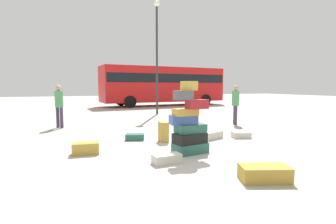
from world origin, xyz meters
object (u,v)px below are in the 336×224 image
suitcase_cream_left_side (241,135)px  person_tourist_with_camera (236,101)px  suitcase_tan_upright_blue (86,148)px  lamp_post (157,41)px  suitcase_tan_foreground_near (163,132)px  suitcase_cream_behind_tower (167,159)px  suitcase_teal_white_trunk (135,137)px  suitcase_tan_right_side (264,173)px  person_bearded_onlooker (59,103)px  suitcase_tower (189,125)px  parked_bus (164,83)px  suitcase_cream_foreground_far (211,135)px

suitcase_cream_left_side → person_tourist_with_camera: size_ratio=0.32×
suitcase_tan_upright_blue → lamp_post: lamp_post is taller
suitcase_tan_foreground_near → lamp_post: (2.38, 6.96, 3.81)m
suitcase_cream_left_side → suitcase_cream_behind_tower: (-3.14, -1.58, 0.00)m
suitcase_teal_white_trunk → person_tourist_with_camera: (4.69, 1.44, 0.88)m
suitcase_tan_right_side → person_bearded_onlooker: size_ratio=0.49×
suitcase_tower → parked_bus: parked_bus is taller
suitcase_cream_left_side → suitcase_teal_white_trunk: size_ratio=0.97×
suitcase_tan_foreground_near → suitcase_teal_white_trunk: bearing=145.4°
suitcase_tan_right_side → parked_bus: bearing=95.1°
suitcase_teal_white_trunk → lamp_post: (3.08, 6.43, 4.01)m
suitcase_tan_right_side → suitcase_tan_upright_blue: suitcase_tan_upright_blue is taller
suitcase_cream_behind_tower → suitcase_teal_white_trunk: size_ratio=1.09×
suitcase_cream_foreground_far → lamp_post: bearing=63.9°
suitcase_cream_foreground_far → person_tourist_with_camera: bearing=21.5°
person_bearded_onlooker → parked_bus: size_ratio=0.16×
suitcase_cream_left_side → suitcase_tower: bearing=-140.0°
suitcase_cream_behind_tower → suitcase_tan_right_side: (1.14, -1.54, 0.03)m
suitcase_tan_right_side → suitcase_tan_foreground_near: bearing=118.4°
suitcase_tan_right_side → person_bearded_onlooker: person_bearded_onlooker is taller
suitcase_cream_left_side → suitcase_tan_upright_blue: bearing=-161.6°
suitcase_teal_white_trunk → suitcase_tan_upright_blue: 1.83m
suitcase_cream_foreground_far → suitcase_tan_foreground_near: 1.51m
person_tourist_with_camera → suitcase_tan_foreground_near: bearing=-37.3°
suitcase_tan_upright_blue → suitcase_cream_foreground_far: bearing=12.6°
suitcase_cream_behind_tower → person_tourist_with_camera: 6.19m
suitcase_tan_right_side → person_tourist_with_camera: bearing=78.3°
suitcase_teal_white_trunk → person_bearded_onlooker: size_ratio=0.33×
suitcase_tan_foreground_near → suitcase_cream_behind_tower: (-0.71, -1.97, -0.19)m
suitcase_cream_foreground_far → parked_bus: bearing=55.0°
person_bearded_onlooker → lamp_post: 6.76m
suitcase_cream_left_side → suitcase_tan_upright_blue: suitcase_tan_upright_blue is taller
suitcase_tan_foreground_near → person_tourist_with_camera: bearing=28.5°
lamp_post → suitcase_tan_foreground_near: bearing=-108.9°
suitcase_tan_foreground_near → parked_bus: 14.47m
person_tourist_with_camera → suitcase_cream_left_side: bearing=-7.1°
suitcase_teal_white_trunk → lamp_post: 8.18m
suitcase_cream_left_side → suitcase_cream_foreground_far: 0.96m
suitcase_tan_foreground_near → lamp_post: 8.28m
suitcase_tower → suitcase_cream_foreground_far: suitcase_tower is taller
suitcase_tan_right_side → lamp_post: (1.95, 10.47, 3.97)m
suitcase_tan_foreground_near → person_bearded_onlooker: (-2.74, 3.84, 0.68)m
suitcase_tan_foreground_near → suitcase_teal_white_trunk: (-0.70, 0.52, -0.19)m
suitcase_cream_left_side → person_tourist_with_camera: (1.56, 2.35, 0.88)m
suitcase_tan_foreground_near → lamp_post: size_ratio=0.09×
person_bearded_onlooker → person_tourist_with_camera: size_ratio=1.00×
suitcase_tan_upright_blue → person_bearded_onlooker: person_bearded_onlooker is taller
suitcase_cream_behind_tower → parked_bus: parked_bus is taller
suitcase_teal_white_trunk → suitcase_tan_right_side: suitcase_tan_right_side is taller
suitcase_tower → suitcase_cream_behind_tower: suitcase_tower is taller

